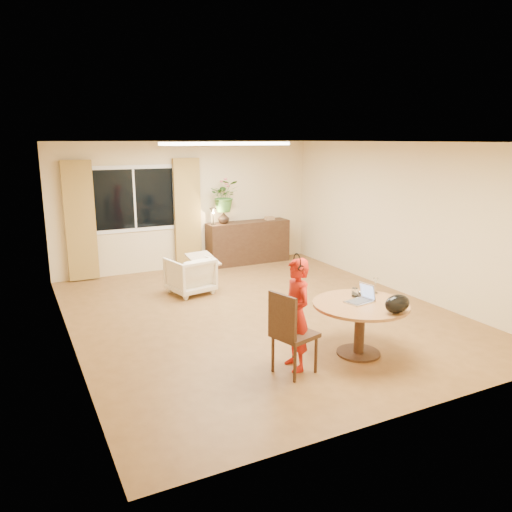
{
  "coord_description": "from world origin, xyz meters",
  "views": [
    {
      "loc": [
        -3.33,
        -6.54,
        2.64
      ],
      "look_at": [
        -0.16,
        -0.2,
        0.97
      ],
      "focal_mm": 35.0,
      "sensor_mm": 36.0,
      "label": 1
    }
  ],
  "objects_px": {
    "dining_table": "(360,314)",
    "dining_chair": "(295,332)",
    "child": "(296,315)",
    "armchair": "(190,275)",
    "sideboard": "(248,242)"
  },
  "relations": [
    {
      "from": "dining_table",
      "to": "dining_chair",
      "type": "relative_size",
      "value": 1.2
    },
    {
      "from": "dining_table",
      "to": "child",
      "type": "bearing_deg",
      "value": 178.47
    },
    {
      "from": "dining_chair",
      "to": "armchair",
      "type": "bearing_deg",
      "value": 75.18
    },
    {
      "from": "dining_table",
      "to": "child",
      "type": "relative_size",
      "value": 0.89
    },
    {
      "from": "dining_chair",
      "to": "armchair",
      "type": "distance_m",
      "value": 3.45
    },
    {
      "from": "child",
      "to": "sideboard",
      "type": "relative_size",
      "value": 0.73
    },
    {
      "from": "dining_table",
      "to": "sideboard",
      "type": "relative_size",
      "value": 0.65
    },
    {
      "from": "dining_chair",
      "to": "sideboard",
      "type": "xyz_separation_m",
      "value": [
        1.8,
        4.98,
        -0.04
      ]
    },
    {
      "from": "dining_chair",
      "to": "child",
      "type": "height_order",
      "value": "child"
    },
    {
      "from": "dining_table",
      "to": "sideboard",
      "type": "bearing_deg",
      "value": 80.54
    },
    {
      "from": "dining_chair",
      "to": "sideboard",
      "type": "bearing_deg",
      "value": 54.3
    },
    {
      "from": "dining_table",
      "to": "dining_chair",
      "type": "xyz_separation_m",
      "value": [
        -0.98,
        -0.07,
        -0.04
      ]
    },
    {
      "from": "child",
      "to": "armchair",
      "type": "xyz_separation_m",
      "value": [
        -0.13,
        3.35,
        -0.34
      ]
    },
    {
      "from": "dining_chair",
      "to": "child",
      "type": "distance_m",
      "value": 0.21
    },
    {
      "from": "dining_table",
      "to": "dining_chair",
      "type": "bearing_deg",
      "value": -175.95
    }
  ]
}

